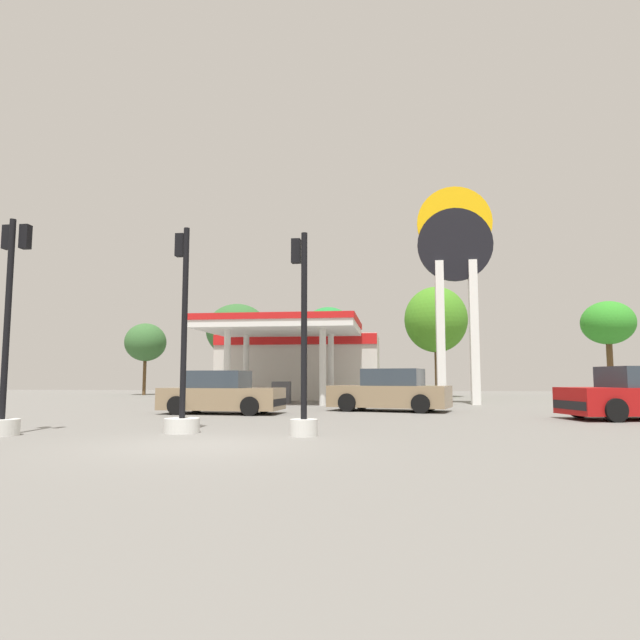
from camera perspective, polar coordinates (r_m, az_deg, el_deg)
name	(u,v)px	position (r m, az deg, el deg)	size (l,w,h in m)	color
ground_plane	(203,445)	(11.28, -11.88, -12.40)	(90.00, 90.00, 0.00)	slate
gas_station	(299,362)	(33.49, -2.20, -4.34)	(9.47, 12.01, 4.26)	beige
station_pole_sign	(455,267)	(28.50, 13.68, 5.33)	(3.68, 0.56, 10.83)	white
car_0	(390,392)	(22.07, 7.17, -7.30)	(4.91, 2.99, 1.64)	black
car_1	(639,395)	(20.19, 29.82, -6.70)	(4.92, 2.95, 1.65)	black
car_2	(221,394)	(20.65, -10.04, -7.48)	(4.42, 2.17, 1.55)	black
traffic_signal_0	(303,370)	(12.64, -1.76, -5.16)	(0.63, 0.66, 4.63)	silver
traffic_signal_1	(6,365)	(14.62, -29.44, -4.06)	(0.77, 0.77, 4.98)	silver
traffic_signal_2	(182,381)	(13.77, -13.88, -6.11)	(0.83, 0.83, 4.95)	silver
tree_0	(146,342)	(44.06, -17.40, -2.20)	(3.06, 3.06, 5.37)	brown
tree_1	(237,331)	(41.32, -8.45, -1.10)	(4.54, 4.54, 6.68)	brown
tree_2	(328,338)	(39.01, 0.85, -1.87)	(4.18, 4.18, 6.22)	brown
tree_3	(436,320)	(38.13, 11.75, 0.03)	(4.18, 4.18, 7.37)	brown
tree_4	(608,324)	(40.11, 27.35, -0.32)	(3.28, 3.28, 6.17)	brown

